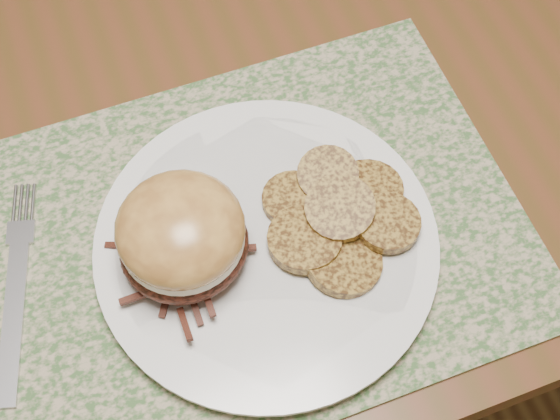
% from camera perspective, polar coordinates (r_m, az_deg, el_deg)
% --- Properties ---
extents(ground, '(3.50, 3.50, 0.00)m').
position_cam_1_polar(ground, '(1.43, -5.29, -6.77)').
color(ground, '#4F331B').
rests_on(ground, ground).
extents(dining_table, '(1.50, 0.90, 0.75)m').
position_cam_1_polar(dining_table, '(0.85, -9.04, 9.90)').
color(dining_table, '#5B311A').
rests_on(dining_table, ground).
extents(placemat, '(0.45, 0.33, 0.00)m').
position_cam_1_polar(placemat, '(0.64, -2.41, -1.98)').
color(placemat, '#3D6131').
rests_on(placemat, dining_table).
extents(dinner_plate, '(0.26, 0.26, 0.02)m').
position_cam_1_polar(dinner_plate, '(0.63, -0.99, -2.63)').
color(dinner_plate, white).
rests_on(dinner_plate, placemat).
extents(pork_sandwich, '(0.11, 0.11, 0.08)m').
position_cam_1_polar(pork_sandwich, '(0.59, -7.19, -1.90)').
color(pork_sandwich, black).
rests_on(pork_sandwich, dinner_plate).
extents(roasted_potatoes, '(0.14, 0.14, 0.03)m').
position_cam_1_polar(roasted_potatoes, '(0.62, 4.28, -0.44)').
color(roasted_potatoes, olive).
rests_on(roasted_potatoes, dinner_plate).
extents(fork, '(0.07, 0.19, 0.00)m').
position_cam_1_polar(fork, '(0.65, -18.73, -5.36)').
color(fork, '#B3B3BA').
rests_on(fork, placemat).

